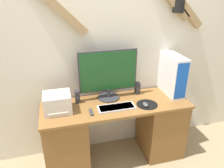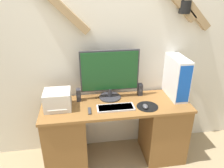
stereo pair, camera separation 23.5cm
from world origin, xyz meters
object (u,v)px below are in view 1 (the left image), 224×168
speaker_right (137,88)px  printer (57,103)px  monitor (108,73)px  keyboard (116,107)px  remote_control (91,112)px  computer_tower (172,74)px  mouse (145,105)px  speaker_left (77,97)px

speaker_right → printer: bearing=-170.0°
monitor → speaker_right: 0.44m
printer → speaker_right: bearing=10.0°
keyboard → remote_control: 0.29m
keyboard → remote_control: keyboard is taller
keyboard → printer: bearing=170.5°
printer → keyboard: bearing=-9.5°
monitor → computer_tower: size_ratio=1.38×
mouse → speaker_left: (-0.71, 0.29, 0.05)m
mouse → computer_tower: bearing=29.9°
speaker_right → remote_control: (-0.63, -0.30, -0.06)m
speaker_right → speaker_left: bearing=-177.6°
monitor → speaker_right: (0.37, 0.02, -0.24)m
printer → remote_control: 0.37m
monitor → mouse: 0.54m
mouse → remote_control: size_ratio=0.70×
keyboard → speaker_right: bearing=38.3°
keyboard → speaker_left: (-0.39, 0.24, 0.06)m
mouse → remote_control: mouse is taller
speaker_left → remote_control: bearing=-67.8°
keyboard → printer: (-0.62, 0.10, 0.09)m
keyboard → computer_tower: (0.75, 0.20, 0.23)m
printer → remote_control: size_ratio=2.22×
keyboard → mouse: size_ratio=4.61×
mouse → speaker_right: speaker_right is taller
speaker_left → remote_control: (0.11, -0.26, -0.06)m
computer_tower → monitor: bearing=176.0°
mouse → speaker_right: 0.32m
monitor → computer_tower: (0.78, -0.05, -0.07)m
printer → speaker_left: printer is taller
computer_tower → speaker_right: size_ratio=3.34×
monitor → mouse: bearing=-41.2°
printer → speaker_left: (0.22, 0.14, -0.03)m
mouse → speaker_right: size_ratio=0.61×
monitor → printer: 0.65m
computer_tower → speaker_right: (-0.41, 0.07, -0.17)m
computer_tower → printer: size_ratio=1.71×
computer_tower → remote_control: 1.09m
mouse → monitor: bearing=138.8°
computer_tower → speaker_right: computer_tower is taller
printer → computer_tower: bearing=4.1°
computer_tower → printer: computer_tower is taller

